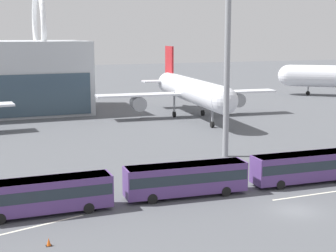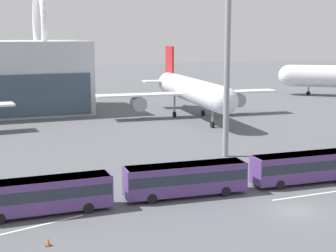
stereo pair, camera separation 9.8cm
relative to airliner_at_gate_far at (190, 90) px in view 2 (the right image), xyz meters
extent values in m
plane|color=#515459|center=(-12.46, -52.43, -5.24)|extent=(440.00, 440.00, 0.00)
torus|color=white|center=(-25.43, 18.91, 12.34)|extent=(1.10, 14.85, 14.85)
cylinder|color=silver|center=(-0.11, -1.24, 0.09)|extent=(7.22, 32.18, 4.52)
sphere|color=silver|center=(-1.46, -17.14, 0.09)|extent=(4.43, 4.43, 4.43)
cone|color=silver|center=(1.25, 14.66, 0.09)|extent=(4.87, 7.34, 4.30)
cube|color=silver|center=(0.06, 0.70, -0.70)|extent=(36.18, 6.65, 0.35)
cylinder|color=gray|center=(10.10, -0.16, -2.31)|extent=(2.99, 3.37, 2.73)
cylinder|color=gray|center=(-9.99, 1.56, -2.31)|extent=(2.99, 3.37, 2.73)
cube|color=red|center=(1.18, 13.88, 4.40)|extent=(0.83, 5.09, 7.25)
cube|color=silver|center=(1.18, 13.88, 0.55)|extent=(11.98, 4.19, 0.28)
cylinder|color=gray|center=(-1.02, -11.90, -2.52)|extent=(0.36, 0.36, 4.33)
cylinder|color=black|center=(-1.02, -11.90, -4.69)|extent=(0.54, 1.13, 1.10)
cylinder|color=gray|center=(2.99, 0.45, -2.52)|extent=(0.36, 0.36, 4.33)
cylinder|color=black|center=(2.99, 0.45, -4.69)|extent=(0.54, 1.13, 1.10)
cylinder|color=gray|center=(-2.87, 0.95, -2.52)|extent=(0.36, 0.36, 4.33)
cylinder|color=black|center=(-2.87, 0.95, -4.69)|extent=(0.54, 1.13, 1.10)
sphere|color=silver|center=(38.90, 24.19, -0.16)|extent=(5.48, 5.48, 5.48)
cylinder|color=gray|center=(43.01, 21.11, -2.70)|extent=(0.36, 0.36, 3.97)
cylinder|color=black|center=(43.01, 21.11, -4.69)|extent=(1.15, 1.02, 1.10)
cube|color=#56387A|center=(-34.11, -45.12, -3.41)|extent=(12.32, 2.65, 2.91)
cube|color=#232D38|center=(-34.11, -45.12, -3.12)|extent=(12.08, 2.68, 1.02)
cube|color=silver|center=(-34.11, -45.12, -2.01)|extent=(11.95, 2.57, 0.12)
cylinder|color=black|center=(-30.29, -43.94, -4.74)|extent=(1.00, 0.31, 1.00)
cylinder|color=black|center=(-30.30, -46.33, -4.74)|extent=(1.00, 0.31, 1.00)
cylinder|color=black|center=(-37.93, -46.29, -4.74)|extent=(1.00, 0.31, 1.00)
cube|color=#56387A|center=(-20.18, -44.97, -3.41)|extent=(12.46, 3.40, 2.91)
cube|color=#232D38|center=(-20.18, -44.97, -3.12)|extent=(12.21, 3.41, 1.02)
cube|color=silver|center=(-20.18, -44.97, -2.01)|extent=(12.08, 3.30, 0.12)
cylinder|color=black|center=(-16.29, -44.04, -4.74)|extent=(1.02, 0.37, 1.00)
cylinder|color=black|center=(-16.45, -46.42, -4.74)|extent=(1.02, 0.37, 1.00)
cylinder|color=black|center=(-23.91, -43.53, -4.74)|extent=(1.02, 0.37, 1.00)
cylinder|color=black|center=(-24.07, -45.91, -4.74)|extent=(1.02, 0.37, 1.00)
cube|color=#56387A|center=(-6.25, -45.40, -3.41)|extent=(12.41, 3.11, 2.91)
cube|color=#232D38|center=(-6.25, -45.40, -3.12)|extent=(12.17, 3.12, 1.02)
cube|color=silver|center=(-6.25, -45.40, -2.01)|extent=(12.04, 3.01, 0.12)
cylinder|color=black|center=(-2.38, -44.37, -4.74)|extent=(1.01, 0.34, 1.00)
cylinder|color=black|center=(-10.01, -44.05, -4.74)|extent=(1.01, 0.34, 1.00)
cylinder|color=black|center=(-10.11, -46.43, -4.74)|extent=(1.01, 0.34, 1.00)
cylinder|color=gray|center=(-8.67, -31.37, 8.90)|extent=(0.77, 0.77, 28.27)
cube|color=silver|center=(-35.95, -48.04, -5.23)|extent=(10.18, 3.17, 0.01)
cube|color=silver|center=(-8.54, -49.12, -5.23)|extent=(8.50, 0.37, 0.01)
cube|color=black|center=(-34.75, -52.30, -5.23)|extent=(0.45, 0.45, 0.02)
cone|color=#EA5914|center=(-34.75, -52.30, -4.91)|extent=(0.34, 0.34, 0.62)
camera|label=1|loc=(-39.73, -90.14, 10.81)|focal=55.00mm
camera|label=2|loc=(-39.64, -90.18, 10.81)|focal=55.00mm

